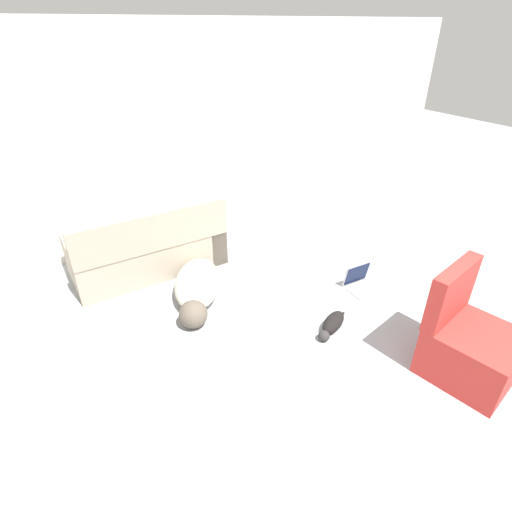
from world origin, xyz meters
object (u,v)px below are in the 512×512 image
couch (148,249)px  cat (332,324)px  dog (197,287)px  laptop_open (360,280)px  side_chair (468,343)px

couch → cat: bearing=119.2°
dog → cat: bearing=66.4°
laptop_open → couch: bearing=142.7°
laptop_open → cat: bearing=-148.7°
laptop_open → side_chair: size_ratio=0.36×
couch → dog: 0.89m
couch → cat: couch is taller
side_chair → laptop_open: bearing=72.3°
dog → cat: dog is taller
dog → cat: (0.95, -1.12, -0.08)m
cat → side_chair: bearing=96.5°
cat → laptop_open: bearing=-176.6°
couch → side_chair: bearing=119.8°
couch → side_chair: (1.87, -2.89, 0.02)m
couch → dog: size_ratio=1.37×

